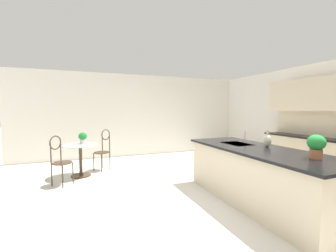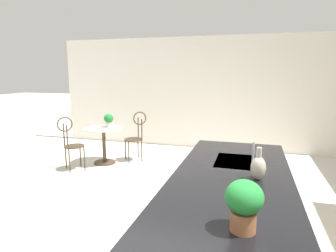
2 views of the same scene
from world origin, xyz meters
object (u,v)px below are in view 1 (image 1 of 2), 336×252
object	(u,v)px
chair_near_window	(60,158)
potted_plant_on_table	(83,137)
potted_plant_counter_far	(316,145)
bistro_table	(81,157)
vase_on_counter	(267,141)
chair_by_island	(103,148)

from	to	relation	value
chair_near_window	potted_plant_on_table	world-z (taller)	chair_near_window
potted_plant_counter_far	bistro_table	bearing A→B (deg)	-141.00
potted_plant_on_table	vase_on_counter	world-z (taller)	vase_on_counter
chair_near_window	potted_plant_on_table	bearing A→B (deg)	146.38
bistro_table	potted_plant_on_table	size ratio (longest dim) A/B	2.94
chair_near_window	chair_by_island	distance (m)	1.32
bistro_table	chair_near_window	xyz separation A→B (m)	(0.55, -0.39, 0.13)
vase_on_counter	potted_plant_counter_far	bearing A→B (deg)	-6.00
bistro_table	vase_on_counter	xyz separation A→B (m)	(2.63, 2.95, 0.58)
bistro_table	vase_on_counter	world-z (taller)	vase_on_counter
potted_plant_counter_far	vase_on_counter	distance (m)	0.91
bistro_table	potted_plant_on_table	distance (m)	0.47
bistro_table	potted_plant_counter_far	xyz separation A→B (m)	(3.53, 2.86, 0.65)
chair_by_island	potted_plant_on_table	xyz separation A→B (m)	(0.26, -0.49, 0.32)
potted_plant_on_table	vase_on_counter	xyz separation A→B (m)	(2.76, 2.89, 0.13)
chair_near_window	vase_on_counter	world-z (taller)	vase_on_counter
chair_near_window	vase_on_counter	size ratio (longest dim) A/B	3.62
potted_plant_on_table	bistro_table	bearing A→B (deg)	-25.27
chair_near_window	potted_plant_counter_far	world-z (taller)	potted_plant_counter_far
potted_plant_on_table	potted_plant_counter_far	distance (m)	4.61
chair_near_window	chair_by_island	xyz separation A→B (m)	(-0.93, 0.94, 0.00)
chair_near_window	chair_by_island	world-z (taller)	same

